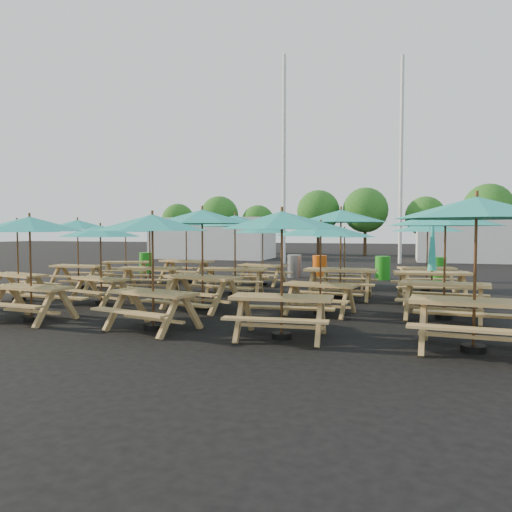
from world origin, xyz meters
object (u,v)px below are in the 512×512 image
(picnic_unit_8, at_px, (152,228))
(picnic_unit_12, at_px, (282,226))
(picnic_unit_17, at_px, (445,223))
(picnic_unit_15, at_px, (345,236))
(picnic_unit_5, at_px, (100,235))
(picnic_unit_13, at_px, (321,233))
(waste_bin_3, at_px, (383,268))
(picnic_unit_1, at_px, (17,230))
(picnic_unit_7, at_px, (186,223))
(picnic_unit_19, at_px, (428,230))
(waste_bin_0, at_px, (146,263))
(picnic_unit_16, at_px, (476,215))
(waste_bin_1, at_px, (294,266))
(picnic_unit_2, at_px, (78,228))
(waste_bin_2, at_px, (320,267))
(picnic_unit_14, at_px, (341,220))
(picnic_unit_18, at_px, (432,265))
(waste_bin_4, at_px, (438,269))
(picnic_unit_6, at_px, (150,226))
(picnic_unit_9, at_px, (202,221))
(picnic_unit_3, at_px, (125,230))
(picnic_unit_10, at_px, (235,225))
(picnic_unit_11, at_px, (263,231))
(picnic_unit_4, at_px, (30,229))

(picnic_unit_8, xyz_separation_m, picnic_unit_12, (2.59, -0.03, 0.03))
(picnic_unit_17, bearing_deg, picnic_unit_8, -145.38)
(picnic_unit_12, xyz_separation_m, picnic_unit_15, (0.20, 8.14, -0.26))
(picnic_unit_5, xyz_separation_m, picnic_unit_13, (5.79, 0.09, 0.04))
(picnic_unit_12, distance_m, waste_bin_3, 11.67)
(picnic_unit_1, xyz_separation_m, picnic_unit_13, (8.36, 0.18, -0.08))
(picnic_unit_7, distance_m, picnic_unit_19, 8.44)
(picnic_unit_13, bearing_deg, waste_bin_0, 145.93)
(picnic_unit_16, bearing_deg, waste_bin_1, 120.07)
(picnic_unit_2, relative_size, waste_bin_1, 2.61)
(picnic_unit_5, distance_m, waste_bin_1, 9.50)
(picnic_unit_8, relative_size, picnic_unit_15, 1.37)
(picnic_unit_15, bearing_deg, picnic_unit_13, -90.21)
(waste_bin_2, bearing_deg, picnic_unit_8, -97.27)
(picnic_unit_13, relative_size, waste_bin_1, 2.69)
(picnic_unit_14, bearing_deg, waste_bin_0, 147.62)
(picnic_unit_12, bearing_deg, picnic_unit_18, 58.89)
(picnic_unit_8, bearing_deg, picnic_unit_5, 153.22)
(picnic_unit_7, height_order, picnic_unit_15, picnic_unit_7)
(waste_bin_0, xyz_separation_m, waste_bin_1, (6.98, -0.21, 0.00))
(picnic_unit_2, bearing_deg, waste_bin_4, 28.24)
(picnic_unit_5, relative_size, picnic_unit_15, 1.28)
(picnic_unit_1, relative_size, waste_bin_1, 3.00)
(picnic_unit_2, relative_size, picnic_unit_16, 0.88)
(picnic_unit_6, height_order, picnic_unit_9, picnic_unit_9)
(picnic_unit_5, distance_m, waste_bin_0, 9.82)
(picnic_unit_5, distance_m, picnic_unit_9, 2.90)
(picnic_unit_6, bearing_deg, picnic_unit_3, 122.73)
(picnic_unit_8, xyz_separation_m, picnic_unit_15, (2.80, 8.11, -0.23))
(picnic_unit_9, relative_size, waste_bin_3, 3.38)
(picnic_unit_6, height_order, picnic_unit_16, picnic_unit_16)
(picnic_unit_5, xyz_separation_m, waste_bin_3, (6.86, 8.82, -1.37))
(picnic_unit_16, relative_size, waste_bin_0, 2.97)
(waste_bin_3, bearing_deg, picnic_unit_8, -108.90)
(picnic_unit_10, height_order, waste_bin_1, picnic_unit_10)
(waste_bin_3, bearing_deg, picnic_unit_13, -97.00)
(picnic_unit_1, bearing_deg, waste_bin_2, 66.90)
(picnic_unit_2, height_order, picnic_unit_9, picnic_unit_9)
(waste_bin_4, bearing_deg, picnic_unit_11, -152.34)
(picnic_unit_13, bearing_deg, picnic_unit_16, -34.90)
(picnic_unit_2, height_order, picnic_unit_11, picnic_unit_2)
(waste_bin_2, bearing_deg, picnic_unit_11, -116.68)
(picnic_unit_5, xyz_separation_m, waste_bin_2, (4.38, 8.70, -1.37))
(picnic_unit_12, bearing_deg, picnic_unit_4, 175.24)
(picnic_unit_6, relative_size, waste_bin_0, 2.95)
(picnic_unit_9, bearing_deg, picnic_unit_7, 134.90)
(picnic_unit_10, height_order, waste_bin_4, picnic_unit_10)
(picnic_unit_6, bearing_deg, picnic_unit_14, -6.68)
(waste_bin_3, bearing_deg, picnic_unit_6, -137.88)
(picnic_unit_11, relative_size, waste_bin_3, 2.76)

